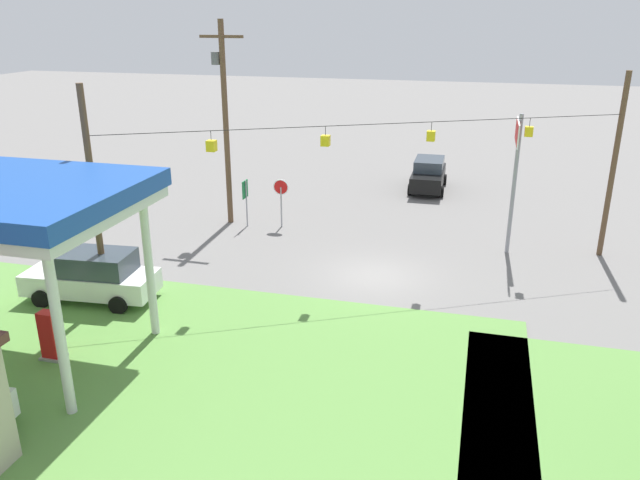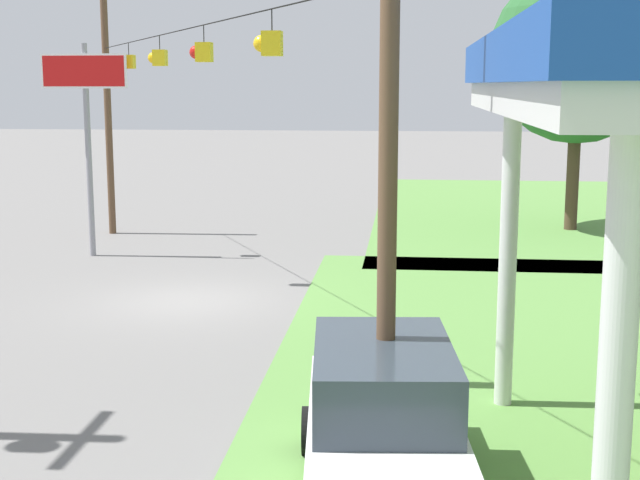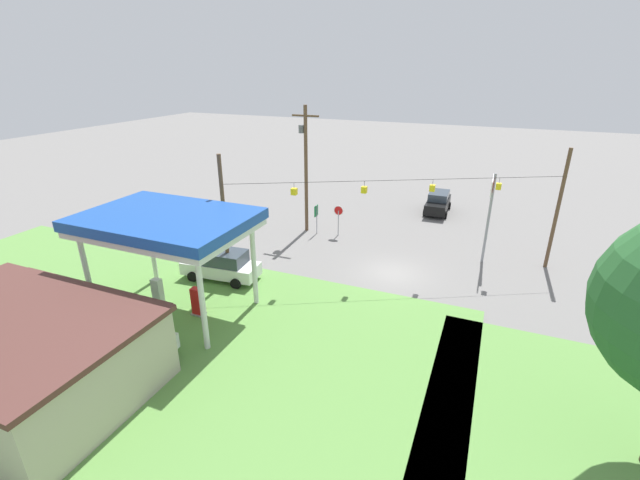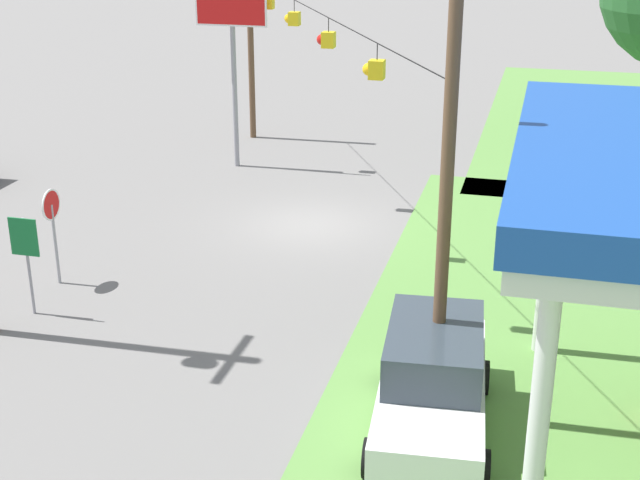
% 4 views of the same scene
% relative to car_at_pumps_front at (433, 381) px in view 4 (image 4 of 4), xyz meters
% --- Properties ---
extents(ground_plane, '(160.00, 160.00, 0.00)m').
position_rel_car_at_pumps_front_xyz_m(ground_plane, '(-9.95, -5.00, -0.99)').
color(ground_plane, slate).
extents(car_at_pumps_front, '(5.09, 2.42, 1.96)m').
position_rel_car_at_pumps_front_xyz_m(car_at_pumps_front, '(0.00, 0.00, 0.00)').
color(car_at_pumps_front, white).
rests_on(car_at_pumps_front, ground).
extents(stop_sign_roadside, '(0.80, 0.08, 2.50)m').
position_rel_car_at_pumps_front_xyz_m(stop_sign_roadside, '(-4.21, -10.07, 0.82)').
color(stop_sign_roadside, '#99999E').
rests_on(stop_sign_roadside, ground).
extents(stop_sign_overhead, '(0.22, 2.58, 6.32)m').
position_rel_car_at_pumps_front_xyz_m(stop_sign_overhead, '(-15.28, -9.25, 3.58)').
color(stop_sign_overhead, gray).
rests_on(stop_sign_overhead, ground).
extents(route_sign, '(0.10, 0.70, 2.40)m').
position_rel_car_at_pumps_front_xyz_m(route_sign, '(-2.43, -9.73, 0.72)').
color(route_sign, gray).
rests_on(route_sign, ground).
extents(signal_span_gantry, '(19.13, 10.24, 8.12)m').
position_rel_car_at_pumps_front_xyz_m(signal_span_gantry, '(-9.95, -5.01, 3.46)').
color(signal_span_gantry, brown).
rests_on(signal_span_gantry, ground).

